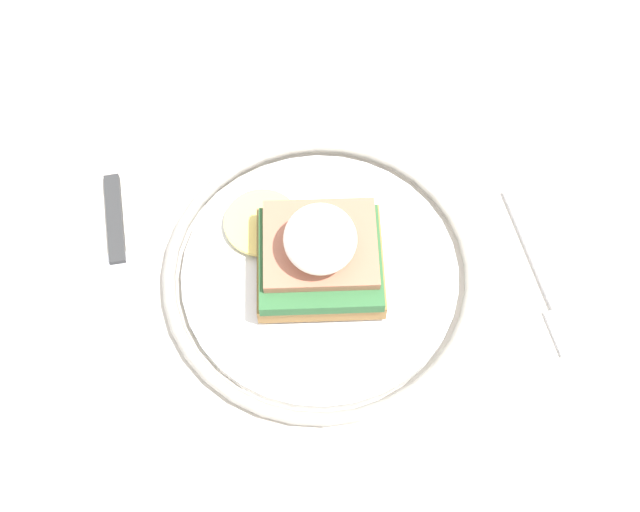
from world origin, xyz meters
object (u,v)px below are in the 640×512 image
at_px(fork, 544,278).
at_px(knife, 119,264).
at_px(plate, 320,272).
at_px(sandwich, 318,252).

height_order(fork, knife, knife).
height_order(plate, fork, plate).
relative_size(plate, fork, 1.67).
bearing_deg(plate, fork, 177.18).
height_order(plate, sandwich, sandwich).
distance_m(plate, fork, 0.17).
bearing_deg(fork, knife, -4.09).
xyz_separation_m(plate, fork, (-0.17, 0.01, -0.01)).
relative_size(plate, sandwich, 2.00).
distance_m(sandwich, fork, 0.18).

